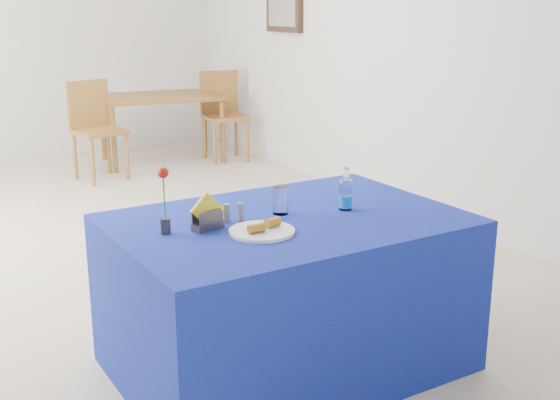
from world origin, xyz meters
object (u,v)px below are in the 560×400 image
object	(u,v)px
chair_bg_left	(94,123)
blue_table	(287,293)
plate	(262,231)
chair_bg_right	(223,109)
oak_table	(161,102)
water_bottle	(346,195)

from	to	relation	value
chair_bg_left	blue_table	bearing A→B (deg)	-105.65
plate	chair_bg_right	distance (m)	5.09
chair_bg_left	chair_bg_right	world-z (taller)	chair_bg_right
oak_table	chair_bg_right	distance (m)	0.70
chair_bg_left	chair_bg_right	bearing A→B (deg)	-4.28
blue_table	chair_bg_left	distance (m)	4.33
oak_table	chair_bg_left	bearing A→B (deg)	-156.33
chair_bg_left	oak_table	bearing A→B (deg)	13.10
oak_table	plate	bearing A→B (deg)	-106.94
plate	water_bottle	size ratio (longest dim) A/B	1.34
oak_table	chair_bg_right	bearing A→B (deg)	-18.08
plate	chair_bg_left	world-z (taller)	chair_bg_left
chair_bg_left	chair_bg_right	size ratio (longest dim) A/B	0.99
plate	oak_table	world-z (taller)	plate
oak_table	chair_bg_right	size ratio (longest dim) A/B	1.40
plate	water_bottle	world-z (taller)	water_bottle
blue_table	water_bottle	world-z (taller)	water_bottle
plate	chair_bg_left	distance (m)	4.49
water_bottle	chair_bg_right	distance (m)	4.79
plate	blue_table	xyz separation A→B (m)	(0.22, 0.14, -0.39)
water_bottle	oak_table	distance (m)	4.82
blue_table	oak_table	world-z (taller)	blue_table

